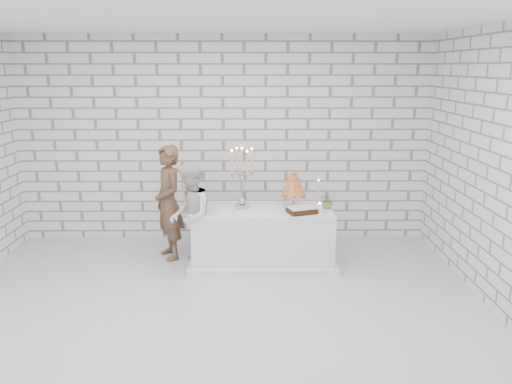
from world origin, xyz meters
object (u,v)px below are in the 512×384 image
at_px(candelabra, 242,178).
at_px(croquembouche, 294,188).
at_px(groom, 169,203).
at_px(bride, 190,217).
at_px(cake_table, 263,236).

height_order(candelabra, croquembouche, candelabra).
bearing_deg(candelabra, groom, 169.35).
bearing_deg(croquembouche, groom, 174.92).
xyz_separation_m(groom, candelabra, (0.99, -0.19, 0.38)).
bearing_deg(candelabra, bride, -158.17).
relative_size(groom, croquembouche, 3.06).
bearing_deg(bride, groom, -145.72).
height_order(groom, candelabra, candelabra).
xyz_separation_m(cake_table, candelabra, (-0.27, 0.04, 0.78)).
height_order(bride, croquembouche, bride).
height_order(cake_table, croquembouche, croquembouche).
xyz_separation_m(candelabra, croquembouche, (0.67, 0.04, -0.15)).
xyz_separation_m(groom, croquembouche, (1.66, -0.15, 0.23)).
relative_size(groom, candelabra, 1.92).
bearing_deg(cake_table, croquembouche, 11.74).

